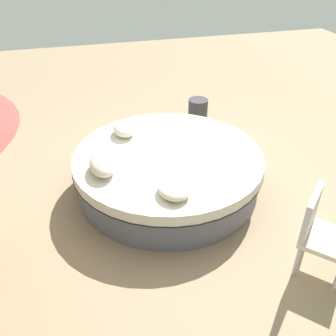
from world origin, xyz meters
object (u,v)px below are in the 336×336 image
at_px(throw_pillow_0, 124,129).
at_px(round_bed, 168,171).
at_px(side_table, 198,112).
at_px(throw_pillow_1, 103,164).
at_px(throw_pillow_2, 174,188).
at_px(patio_chair, 319,229).

bearing_deg(throw_pillow_0, round_bed, 34.21).
bearing_deg(side_table, throw_pillow_1, -43.98).
height_order(throw_pillow_2, side_table, throw_pillow_2).
bearing_deg(throw_pillow_0, patio_chair, 32.99).
relative_size(throw_pillow_1, patio_chair, 0.56).
height_order(throw_pillow_1, side_table, throw_pillow_1).
relative_size(throw_pillow_1, throw_pillow_2, 1.17).
bearing_deg(throw_pillow_1, patio_chair, 51.75).
relative_size(round_bed, throw_pillow_0, 5.94).
height_order(round_bed, throw_pillow_0, throw_pillow_0).
bearing_deg(patio_chair, throw_pillow_0, -100.40).
distance_m(round_bed, patio_chair, 2.20).
bearing_deg(patio_chair, round_bed, -100.88).
xyz_separation_m(round_bed, throw_pillow_1, (0.19, -0.92, 0.39)).
xyz_separation_m(throw_pillow_2, side_table, (-2.78, 1.26, -0.42)).
bearing_deg(throw_pillow_1, throw_pillow_2, 47.46).
xyz_separation_m(round_bed, patio_chair, (1.84, 1.17, 0.26)).
distance_m(round_bed, throw_pillow_0, 0.95).
relative_size(throw_pillow_2, patio_chair, 0.48).
distance_m(throw_pillow_1, throw_pillow_2, 1.02).
relative_size(patio_chair, side_table, 2.01).
xyz_separation_m(throw_pillow_1, throw_pillow_2, (0.69, 0.75, -0.03)).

